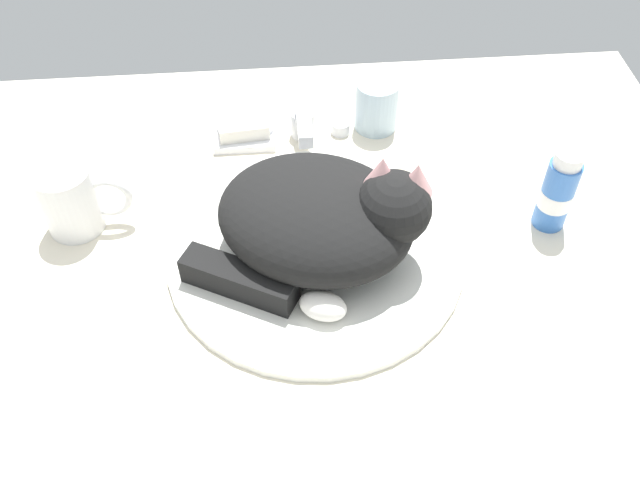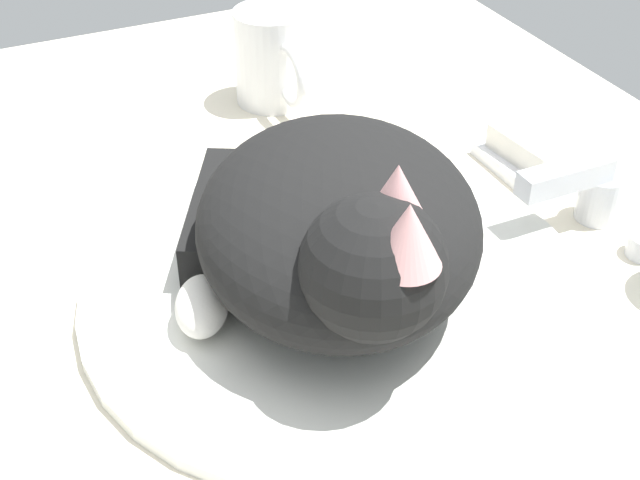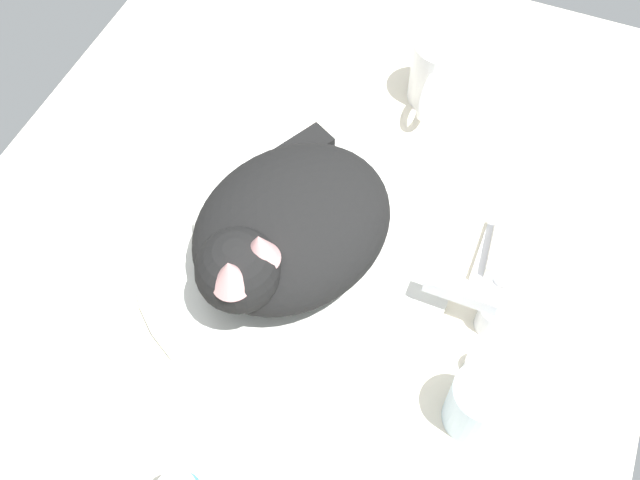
% 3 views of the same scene
% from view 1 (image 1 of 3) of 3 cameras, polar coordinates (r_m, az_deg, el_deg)
% --- Properties ---
extents(ground_plane, '(1.10, 0.83, 0.03)m').
position_cam_1_polar(ground_plane, '(0.89, -0.35, -1.76)').
color(ground_plane, silver).
extents(sink_basin, '(0.37, 0.37, 0.01)m').
position_cam_1_polar(sink_basin, '(0.88, -0.35, -0.91)').
color(sink_basin, silver).
rests_on(sink_basin, ground_plane).
extents(faucet, '(0.14, 0.10, 0.06)m').
position_cam_1_polar(faucet, '(1.03, -1.39, 9.34)').
color(faucet, silver).
rests_on(faucet, ground_plane).
extents(cat, '(0.31, 0.27, 0.14)m').
position_cam_1_polar(cat, '(0.83, 0.40, 1.77)').
color(cat, black).
rests_on(cat, sink_basin).
extents(coffee_mug, '(0.12, 0.07, 0.09)m').
position_cam_1_polar(coffee_mug, '(0.94, -19.59, 3.15)').
color(coffee_mug, white).
rests_on(coffee_mug, ground_plane).
extents(rinse_cup, '(0.06, 0.06, 0.08)m').
position_cam_1_polar(rinse_cup, '(1.05, 4.64, 10.90)').
color(rinse_cup, silver).
rests_on(rinse_cup, ground_plane).
extents(soap_dish, '(0.09, 0.06, 0.01)m').
position_cam_1_polar(soap_dish, '(1.05, -6.18, 8.40)').
color(soap_dish, white).
rests_on(soap_dish, ground_plane).
extents(soap_bar, '(0.08, 0.05, 0.02)m').
position_cam_1_polar(soap_bar, '(1.03, -6.26, 9.13)').
color(soap_bar, white).
rests_on(soap_bar, soap_dish).
extents(toothpaste_bottle, '(0.04, 0.04, 0.12)m').
position_cam_1_polar(toothpaste_bottle, '(0.93, 18.81, 3.72)').
color(toothpaste_bottle, '#3870C6').
rests_on(toothpaste_bottle, ground_plane).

